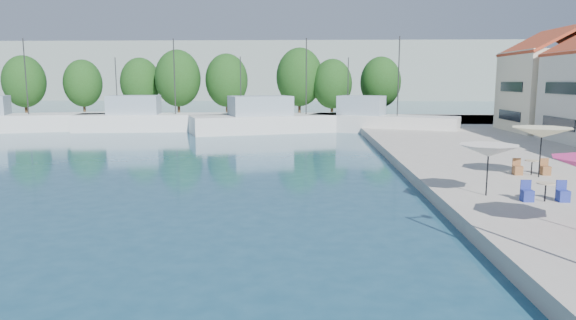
{
  "coord_description": "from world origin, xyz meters",
  "views": [
    {
      "loc": [
        0.5,
        1.5,
        5.36
      ],
      "look_at": [
        -0.44,
        26.0,
        1.57
      ],
      "focal_mm": 32.0,
      "sensor_mm": 36.0,
      "label": 1
    }
  ],
  "objects_px": {
    "trawler_04": "(379,122)",
    "trawler_03": "(283,122)",
    "trawler_02": "(155,121)",
    "umbrella_cream": "(542,132)",
    "umbrella_white": "(489,151)",
    "trawler_01": "(4,121)"
  },
  "relations": [
    {
      "from": "trawler_01",
      "to": "trawler_04",
      "type": "relative_size",
      "value": 1.29
    },
    {
      "from": "umbrella_white",
      "to": "trawler_03",
      "type": "bearing_deg",
      "value": 106.98
    },
    {
      "from": "trawler_02",
      "to": "umbrella_white",
      "type": "bearing_deg",
      "value": -61.76
    },
    {
      "from": "trawler_04",
      "to": "trawler_02",
      "type": "bearing_deg",
      "value": -160.87
    },
    {
      "from": "trawler_02",
      "to": "trawler_03",
      "type": "height_order",
      "value": "same"
    },
    {
      "from": "trawler_02",
      "to": "trawler_03",
      "type": "bearing_deg",
      "value": -10.01
    },
    {
      "from": "trawler_02",
      "to": "umbrella_cream",
      "type": "relative_size",
      "value": 6.18
    },
    {
      "from": "trawler_02",
      "to": "trawler_04",
      "type": "xyz_separation_m",
      "value": [
        23.97,
        -1.08,
        0.0
      ]
    },
    {
      "from": "trawler_02",
      "to": "umbrella_white",
      "type": "distance_m",
      "value": 41.39
    },
    {
      "from": "trawler_03",
      "to": "trawler_04",
      "type": "distance_m",
      "value": 10.03
    },
    {
      "from": "trawler_01",
      "to": "trawler_02",
      "type": "distance_m",
      "value": 15.94
    },
    {
      "from": "trawler_01",
      "to": "trawler_04",
      "type": "bearing_deg",
      "value": -18.75
    },
    {
      "from": "trawler_01",
      "to": "umbrella_cream",
      "type": "xyz_separation_m",
      "value": [
        43.92,
        -27.79,
        1.77
      ]
    },
    {
      "from": "trawler_01",
      "to": "umbrella_cream",
      "type": "relative_size",
      "value": 6.92
    },
    {
      "from": "trawler_04",
      "to": "trawler_03",
      "type": "bearing_deg",
      "value": -160.63
    },
    {
      "from": "trawler_02",
      "to": "umbrella_white",
      "type": "xyz_separation_m",
      "value": [
        24.03,
        -33.67,
        1.43
      ]
    },
    {
      "from": "trawler_03",
      "to": "umbrella_white",
      "type": "height_order",
      "value": "trawler_03"
    },
    {
      "from": "trawler_04",
      "to": "umbrella_white",
      "type": "relative_size",
      "value": 6.29
    },
    {
      "from": "trawler_03",
      "to": "umbrella_cream",
      "type": "bearing_deg",
      "value": -83.9
    },
    {
      "from": "trawler_02",
      "to": "umbrella_cream",
      "type": "bearing_deg",
      "value": -53.61
    },
    {
      "from": "trawler_01",
      "to": "umbrella_cream",
      "type": "distance_m",
      "value": 52.01
    },
    {
      "from": "trawler_01",
      "to": "trawler_02",
      "type": "xyz_separation_m",
      "value": [
        15.86,
        1.61,
        0.0
      ]
    }
  ]
}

